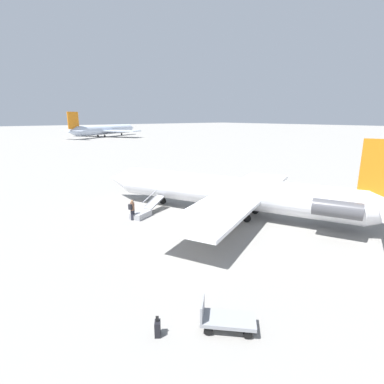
# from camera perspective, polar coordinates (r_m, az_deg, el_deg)

# --- Properties ---
(ground_plane) EXTENTS (600.00, 600.00, 0.00)m
(ground_plane) POSITION_cam_1_polar(r_m,az_deg,el_deg) (26.74, 6.85, -4.22)
(ground_plane) COLOR gray
(airplane_main) EXTENTS (26.23, 20.35, 6.95)m
(airplane_main) POSITION_cam_1_polar(r_m,az_deg,el_deg) (25.87, 8.86, -0.11)
(airplane_main) COLOR silver
(airplane_main) RESTS_ON ground
(airplane_taxiing_distant) EXTENTS (31.91, 40.46, 10.13)m
(airplane_taxiing_distant) POSITION_cam_1_polar(r_m,az_deg,el_deg) (135.11, -16.29, 11.34)
(airplane_taxiing_distant) COLOR silver
(airplane_taxiing_distant) RESTS_ON ground
(boarding_stairs) EXTENTS (2.50, 4.09, 1.72)m
(boarding_stairs) POSITION_cam_1_polar(r_m,az_deg,el_deg) (26.30, -9.20, -3.76)
(boarding_stairs) COLOR #99999E
(boarding_stairs) RESTS_ON ground
(passenger) EXTENTS (0.45, 0.57, 1.74)m
(passenger) POSITION_cam_1_polar(r_m,az_deg,el_deg) (25.25, -11.34, -3.12)
(passenger) COLOR #23232D
(passenger) RESTS_ON ground
(luggage_cart) EXTENTS (2.36, 2.30, 1.22)m
(luggage_cart) POSITION_cam_1_polar(r_m,az_deg,el_deg) (13.18, 6.33, -22.91)
(luggage_cart) COLOR gray
(luggage_cart) RESTS_ON ground
(suitcase) EXTENTS (0.42, 0.39, 0.88)m
(suitcase) POSITION_cam_1_polar(r_m,az_deg,el_deg) (12.96, -6.58, -24.39)
(suitcase) COLOR black
(suitcase) RESTS_ON ground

